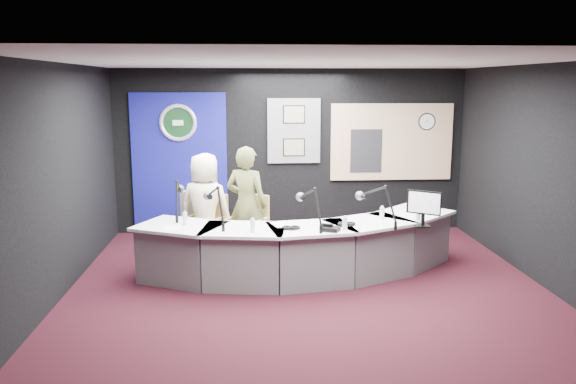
{
  "coord_description": "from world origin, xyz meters",
  "views": [
    {
      "loc": [
        -0.73,
        -6.87,
        2.55
      ],
      "look_at": [
        -0.2,
        0.8,
        1.1
      ],
      "focal_mm": 36.0,
      "sensor_mm": 36.0,
      "label": 1
    }
  ],
  "objects": [
    {
      "name": "headphones_near",
      "position": [
        0.52,
        0.3,
        0.77
      ],
      "size": [
        0.23,
        0.23,
        0.04
      ],
      "primitive_type": "torus",
      "color": "black",
      "rests_on": "broadcast_desk"
    },
    {
      "name": "agency_seal",
      "position": [
        -1.9,
        2.93,
        1.9
      ],
      "size": [
        0.63,
        0.07,
        0.63
      ],
      "primitive_type": "torus",
      "rotation": [
        1.57,
        0.0,
        0.0
      ],
      "color": "silver",
      "rests_on": "backdrop_panel"
    },
    {
      "name": "backdrop_panel",
      "position": [
        -1.9,
        2.97,
        1.25
      ],
      "size": [
        1.6,
        0.05,
        2.3
      ],
      "primitive_type": "cube",
      "color": "navy",
      "rests_on": "wall_back"
    },
    {
      "name": "ceiling",
      "position": [
        0.0,
        0.0,
        2.8
      ],
      "size": [
        6.0,
        6.0,
        0.02
      ],
      "primitive_type": "cube",
      "color": "silver",
      "rests_on": "ground"
    },
    {
      "name": "ground",
      "position": [
        0.0,
        0.0,
        0.0
      ],
      "size": [
        6.0,
        6.0,
        0.0
      ],
      "primitive_type": "plane",
      "color": "black",
      "rests_on": "ground"
    },
    {
      "name": "notepad",
      "position": [
        -0.31,
        0.39,
        0.75
      ],
      "size": [
        0.31,
        0.37,
        0.0
      ],
      "primitive_type": "cube",
      "rotation": [
        0.0,
        0.0,
        0.29
      ],
      "color": "white",
      "rests_on": "broadcast_desk"
    },
    {
      "name": "wall_left",
      "position": [
        -3.0,
        0.0,
        1.4
      ],
      "size": [
        0.02,
        6.0,
        2.8
      ],
      "primitive_type": "cube",
      "color": "black",
      "rests_on": "ground"
    },
    {
      "name": "desk_phone",
      "position": [
        0.27,
        0.02,
        0.78
      ],
      "size": [
        0.27,
        0.25,
        0.05
      ],
      "primitive_type": "cube",
      "rotation": [
        0.0,
        0.0,
        -0.45
      ],
      "color": "black",
      "rests_on": "broadcast_desk"
    },
    {
      "name": "headphones_far",
      "position": [
        -0.21,
        0.15,
        0.77
      ],
      "size": [
        0.2,
        0.2,
        0.03
      ],
      "primitive_type": "torus",
      "color": "black",
      "rests_on": "broadcast_desk"
    },
    {
      "name": "armchair_left",
      "position": [
        -1.36,
        1.35,
        0.43
      ],
      "size": [
        0.67,
        0.67,
        0.86
      ],
      "primitive_type": null,
      "rotation": [
        0.0,
        0.0,
        -0.58
      ],
      "color": "tan",
      "rests_on": "ground"
    },
    {
      "name": "framed_photo_lower",
      "position": [
        0.05,
        2.94,
        1.47
      ],
      "size": [
        0.34,
        0.02,
        0.27
      ],
      "primitive_type": "cube",
      "color": "#7F745C",
      "rests_on": "pinboard"
    },
    {
      "name": "wall_front",
      "position": [
        0.0,
        -3.0,
        1.4
      ],
      "size": [
        6.0,
        0.02,
        2.8
      ],
      "primitive_type": "cube",
      "color": "black",
      "rests_on": "ground"
    },
    {
      "name": "framed_photo_upper",
      "position": [
        0.05,
        2.94,
        2.03
      ],
      "size": [
        0.34,
        0.02,
        0.27
      ],
      "primitive_type": "cube",
      "color": "#7F745C",
      "rests_on": "pinboard"
    },
    {
      "name": "equipment_rack",
      "position": [
        1.3,
        2.94,
        1.4
      ],
      "size": [
        0.55,
        0.02,
        0.75
      ],
      "primitive_type": "cube",
      "color": "black",
      "rests_on": "booth_window_frame"
    },
    {
      "name": "wall_clock",
      "position": [
        2.35,
        2.94,
        1.9
      ],
      "size": [
        0.28,
        0.01,
        0.28
      ],
      "primitive_type": "cylinder",
      "rotation": [
        1.57,
        0.0,
        0.0
      ],
      "color": "white",
      "rests_on": "booth_window_frame"
    },
    {
      "name": "boom_mic_b",
      "position": [
        -1.16,
        0.38,
        1.05
      ],
      "size": [
        0.34,
        0.7,
        0.6
      ],
      "primitive_type": null,
      "color": "black",
      "rests_on": "broadcast_desk"
    },
    {
      "name": "paper_stack",
      "position": [
        -1.71,
        0.3,
        0.75
      ],
      "size": [
        0.24,
        0.32,
        0.0
      ],
      "primitive_type": "cube",
      "rotation": [
        0.0,
        0.0,
        0.11
      ],
      "color": "white",
      "rests_on": "broadcast_desk"
    },
    {
      "name": "booth_window_frame",
      "position": [
        1.75,
        2.97,
        1.55
      ],
      "size": [
        2.12,
        0.06,
        1.32
      ],
      "primitive_type": "cube",
      "color": "tan",
      "rests_on": "wall_back"
    },
    {
      "name": "draped_jacket",
      "position": [
        -1.52,
        1.56,
        0.62
      ],
      "size": [
        0.47,
        0.36,
        0.7
      ],
      "primitive_type": "cube",
      "rotation": [
        0.0,
        0.0,
        -0.58
      ],
      "color": "gray",
      "rests_on": "armchair_left"
    },
    {
      "name": "booth_glow",
      "position": [
        1.75,
        2.96,
        1.55
      ],
      "size": [
        2.0,
        0.02,
        1.2
      ],
      "primitive_type": "cube",
      "color": "beige",
      "rests_on": "booth_window_frame"
    },
    {
      "name": "wall_back",
      "position": [
        0.0,
        3.0,
        1.4
      ],
      "size": [
        6.0,
        0.02,
        2.8
      ],
      "primitive_type": "cube",
      "color": "black",
      "rests_on": "ground"
    },
    {
      "name": "pinboard",
      "position": [
        0.05,
        2.97,
        1.75
      ],
      "size": [
        0.9,
        0.04,
        1.1
      ],
      "primitive_type": "cube",
      "color": "slate",
      "rests_on": "wall_back"
    },
    {
      "name": "person_man",
      "position": [
        -1.36,
        1.35,
        0.79
      ],
      "size": [
        0.89,
        0.71,
        1.58
      ],
      "primitive_type": "imported",
      "rotation": [
        0.0,
        0.0,
        2.83
      ],
      "color": "#FFECCB",
      "rests_on": "ground"
    },
    {
      "name": "wall_right",
      "position": [
        3.0,
        0.0,
        1.4
      ],
      "size": [
        0.02,
        6.0,
        2.8
      ],
      "primitive_type": "cube",
      "color": "black",
      "rests_on": "ground"
    },
    {
      "name": "broadcast_desk",
      "position": [
        -0.05,
        0.55,
        0.38
      ],
      "size": [
        4.5,
        1.9,
        0.75
      ],
      "primitive_type": null,
      "color": "silver",
      "rests_on": "ground"
    },
    {
      "name": "boom_mic_d",
      "position": [
        0.91,
        0.28,
        1.05
      ],
      "size": [
        0.48,
        0.62,
        0.6
      ],
      "primitive_type": null,
      "color": "black",
      "rests_on": "broadcast_desk"
    },
    {
      "name": "armchair_right",
      "position": [
        -0.77,
        1.22,
        0.53
      ],
      "size": [
        0.82,
        0.82,
        1.05
      ],
      "primitive_type": null,
      "rotation": [
        0.0,
        0.0,
        -0.56
      ],
      "color": "tan",
      "rests_on": "ground"
    },
    {
      "name": "boom_mic_a",
      "position": [
        -1.69,
        0.89,
        1.05
      ],
      "size": [
        0.16,
        0.74,
        0.6
      ],
      "primitive_type": null,
      "color": "black",
      "rests_on": "broadcast_desk"
    },
    {
      "name": "seal_center",
      "position": [
        -1.9,
        2.94,
        1.9
      ],
      "size": [
        0.48,
        0.01,
        0.48
      ],
      "primitive_type": "cylinder",
      "rotation": [
        1.57,
        0.0,
        0.0
      ],
      "color": "black",
      "rests_on": "backdrop_panel"
    },
    {
      "name": "boom_mic_c",
      "position": [
        0.04,
        0.2,
        1.05
      ],
      "size": [
        0.32,
        0.71,
        0.6
      ],
      "primitive_type": null,
      "color": "black",
      "rests_on": "broadcast_desk"
    },
    {
      "name": "computer_monitor",
      "position": [
        1.47,
        0.13,
        1.07
      ],
      "size": [
        0.34,
        0.24,
        0.27
      ],
      "primitive_type": "cube",
      "rotation": [
        0.0,
        0.0,
        -0.6
      ],
      "color": "black",
      "rests_on": "broadcast_desk"
    },
    {
      "name": "water_bottles",
      "position": [
        -0.02,
        0.31,
        0.84
      ],
      "size": [
        3.13,
        0.64,
        0.18
      ],
      "primitive_type": null,
      "color": "silver",
      "rests_on": "broadcast_desk"
    },
    {
      "name": "person_woman",
      "position": [
        -0.77,
        1.22,
        0.84
      ],
      "size": [
        0.73,
        0.62,
        1.68
      ],
      "primitive_type": "imported",
      "rotation": [
        0.0,
        0.0,
        2.72
      ],
      "color": "brown",
      "rests_on": "ground"
    }
  ]
}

